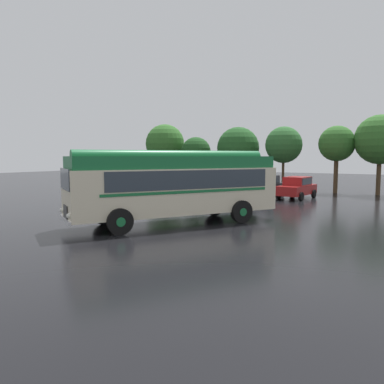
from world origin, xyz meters
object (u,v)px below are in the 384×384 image
vintage_bus (175,184)px  car_mid_left (265,186)px  car_near_left (229,185)px  car_mid_right (297,187)px

vintage_bus → car_mid_left: size_ratio=2.28×
vintage_bus → car_near_left: (-3.79, 13.60, -1.05)m
car_near_left → car_mid_right: bearing=2.7°
car_near_left → car_mid_left: (2.97, 0.62, 0.00)m
car_mid_right → car_near_left: bearing=-177.3°
car_near_left → car_mid_right: size_ratio=0.98×
car_near_left → car_mid_right: (5.64, 0.27, 0.00)m
vintage_bus → car_near_left: size_ratio=2.31×
car_mid_left → car_mid_right: (2.68, -0.35, 0.00)m
vintage_bus → car_mid_right: (1.86, 13.87, -1.05)m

